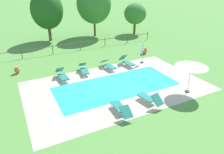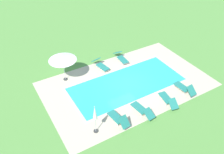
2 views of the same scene
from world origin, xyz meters
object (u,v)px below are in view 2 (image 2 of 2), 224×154
Objects in this scene: sun_lounger_south_mid at (101,65)px; patio_umbrella_open_foreground at (62,58)px; sun_lounger_north_near_steps at (184,88)px; sun_lounger_north_mid at (142,110)px; sun_lounger_north_far at (118,118)px; patio_umbrella_closed_row_west at (95,114)px; sun_lounger_north_end at (121,57)px; sun_lounger_south_near_corner at (168,99)px.

patio_umbrella_open_foreground reaches higher than sun_lounger_south_mid.
sun_lounger_north_mid is at bearing 3.02° from sun_lounger_north_near_steps.
sun_lounger_north_far is 0.83× the size of patio_umbrella_closed_row_west.
sun_lounger_north_end is at bearing -179.42° from patio_umbrella_open_foreground.
sun_lounger_north_near_steps reaches higher than sun_lounger_south_near_corner.
sun_lounger_south_near_corner reaches higher than sun_lounger_north_mid.
sun_lounger_north_near_steps is at bearing 140.26° from patio_umbrella_open_foreground.
sun_lounger_north_near_steps reaches higher than sun_lounger_north_mid.
sun_lounger_north_mid is 1.03× the size of sun_lounger_south_mid.
sun_lounger_south_near_corner is (0.11, 6.74, 0.00)m from sun_lounger_north_end.
sun_lounger_north_near_steps is 0.95× the size of sun_lounger_south_near_corner.
sun_lounger_south_near_corner is 8.89m from patio_umbrella_open_foreground.
sun_lounger_north_near_steps is 6.29m from sun_lounger_north_far.
patio_umbrella_open_foreground is 6.41m from patio_umbrella_closed_row_west.
patio_umbrella_open_foreground reaches higher than sun_lounger_north_far.
patio_umbrella_closed_row_west is at bearing -2.84° from sun_lounger_north_mid.
sun_lounger_north_end is at bearing -133.29° from patio_umbrella_closed_row_west.
sun_lounger_north_far reaches higher than sun_lounger_south_near_corner.
patio_umbrella_closed_row_west is (3.64, -0.18, 1.26)m from sun_lounger_north_mid.
patio_umbrella_closed_row_west is at bearing 86.55° from patio_umbrella_open_foreground.
sun_lounger_north_far is 6.82m from patio_umbrella_open_foreground.
patio_umbrella_closed_row_west is at bearing -2.30° from sun_lounger_north_far.
patio_umbrella_closed_row_west is at bearing -3.01° from sun_lounger_south_near_corner.
patio_umbrella_open_foreground is at bearing 0.58° from sun_lounger_north_end.
sun_lounger_north_mid is 1.00× the size of sun_lounger_south_near_corner.
sun_lounger_north_far reaches higher than sun_lounger_north_mid.
sun_lounger_south_mid is at bearing -56.21° from sun_lounger_north_near_steps.
patio_umbrella_open_foreground is at bearing -0.96° from sun_lounger_south_mid.
sun_lounger_south_near_corner is 1.03× the size of sun_lounger_south_mid.
sun_lounger_south_near_corner is 6.97m from sun_lounger_south_mid.
patio_umbrella_open_foreground is 1.03× the size of patio_umbrella_closed_row_west.
sun_lounger_north_far is (1.94, -0.11, 0.03)m from sun_lounger_north_mid.
sun_lounger_north_near_steps is at bearing -176.98° from sun_lounger_north_mid.
sun_lounger_north_near_steps is 4.36m from sun_lounger_north_mid.
sun_lounger_north_end is 8.92m from patio_umbrella_closed_row_west.
sun_lounger_south_mid is at bearing -91.38° from sun_lounger_north_mid.
sun_lounger_north_near_steps is 0.96× the size of sun_lounger_north_end.
sun_lounger_south_mid is 0.86× the size of patio_umbrella_closed_row_west.
sun_lounger_south_near_corner is 0.89× the size of patio_umbrella_closed_row_west.
sun_lounger_north_end is at bearing -123.83° from sun_lounger_north_far.
sun_lounger_north_near_steps is 0.95× the size of sun_lounger_north_mid.
sun_lounger_south_mid is (2.26, 0.12, 0.02)m from sun_lounger_north_end.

